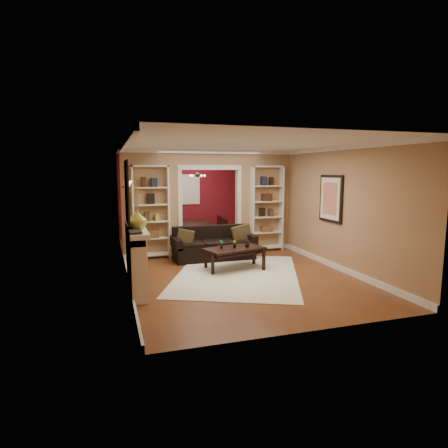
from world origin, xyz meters
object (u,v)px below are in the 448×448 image
object	(u,v)px
bookshelf_left	(151,212)
bookshelf_right	(266,209)
fireplace	(137,259)
dining_table	(198,233)
coffee_table	(234,259)
sofa	(214,243)

from	to	relation	value
bookshelf_left	bookshelf_right	distance (m)	3.10
bookshelf_left	fireplace	xyz separation A→B (m)	(-0.54, -2.53, -0.57)
bookshelf_left	dining_table	distance (m)	2.32
bookshelf_left	bookshelf_right	bearing A→B (deg)	0.00
coffee_table	sofa	bearing A→B (deg)	83.80
bookshelf_right	dining_table	size ratio (longest dim) A/B	1.31
bookshelf_right	dining_table	distance (m)	2.33
sofa	fireplace	size ratio (longest dim) A/B	1.20
bookshelf_left	bookshelf_right	world-z (taller)	same
bookshelf_right	sofa	bearing A→B (deg)	-160.65
coffee_table	bookshelf_right	xyz separation A→B (m)	(1.48, 1.66, 0.91)
coffee_table	fireplace	distance (m)	2.35
bookshelf_right	fireplace	distance (m)	4.47
fireplace	bookshelf_left	bearing A→B (deg)	77.95
coffee_table	bookshelf_left	xyz separation A→B (m)	(-1.62, 1.66, 0.91)
sofa	bookshelf_right	size ratio (longest dim) A/B	0.88
dining_table	sofa	bearing A→B (deg)	177.49
bookshelf_right	dining_table	xyz separation A→B (m)	(-1.56, 1.51, -0.84)
sofa	coffee_table	distance (m)	1.11
fireplace	dining_table	distance (m)	4.55
sofa	fireplace	xyz separation A→B (m)	(-1.99, -1.95, 0.18)
sofa	dining_table	xyz separation A→B (m)	(0.09, 2.09, -0.09)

